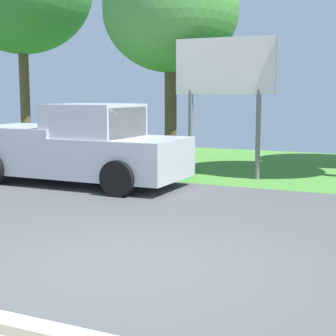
% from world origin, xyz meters
% --- Properties ---
extents(ground_plane, '(40.00, 22.00, 0.20)m').
position_xyz_m(ground_plane, '(0.00, 2.95, -0.05)').
color(ground_plane, '#4C4C4F').
extents(pickup_truck, '(5.20, 2.28, 1.88)m').
position_xyz_m(pickup_truck, '(-3.93, 4.86, 0.87)').
color(pickup_truck, '#ADB2BA').
rests_on(pickup_truck, ground_plane).
extents(roadside_billboard, '(2.60, 0.12, 3.50)m').
position_xyz_m(roadside_billboard, '(-1.16, 7.29, 2.55)').
color(roadside_billboard, slate).
rests_on(roadside_billboard, ground_plane).
extents(tree_right_far, '(4.00, 4.00, 6.36)m').
position_xyz_m(tree_right_far, '(-3.41, 8.99, 4.53)').
color(tree_right_far, brown).
rests_on(tree_right_far, ground_plane).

